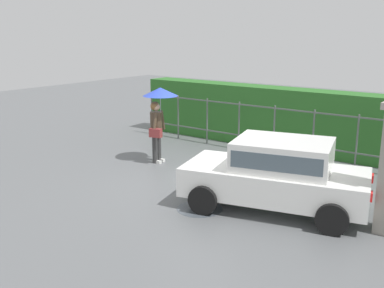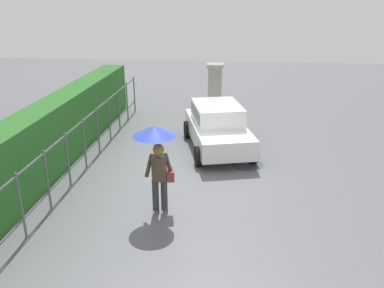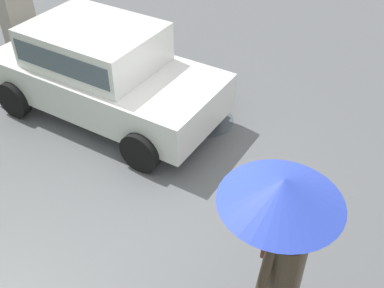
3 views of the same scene
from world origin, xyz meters
The scene contains 5 objects.
ground_plane centered at (0.00, 0.00, 0.00)m, with size 40.00×40.00×0.00m, color slate.
car centered at (2.13, -0.52, 0.80)m, with size 3.99×2.57×1.48m.
pedestrian centered at (-2.08, 0.66, 1.57)m, with size 0.96×0.96×2.11m.
gate_pillar centered at (4.31, -0.30, 1.24)m, with size 0.60×0.60×2.42m.
puddle_near centered at (0.86, -1.48, 0.00)m, with size 0.96×0.96×0.00m, color #4C545B.
Camera 3 is at (-3.29, 2.83, 4.35)m, focal length 42.93 mm.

